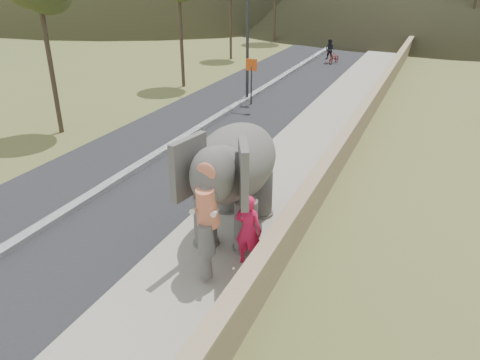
# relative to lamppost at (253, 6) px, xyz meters

# --- Properties ---
(ground) EXTENTS (160.00, 160.00, 0.00)m
(ground) POSITION_rel_lamppost_xyz_m (4.69, -12.64, -4.87)
(ground) COLOR olive
(ground) RESTS_ON ground
(road) EXTENTS (7.00, 120.00, 0.03)m
(road) POSITION_rel_lamppost_xyz_m (-0.31, -2.64, -4.86)
(road) COLOR black
(road) RESTS_ON ground
(median) EXTENTS (0.35, 120.00, 0.22)m
(median) POSITION_rel_lamppost_xyz_m (-0.31, -2.64, -4.76)
(median) COLOR black
(median) RESTS_ON ground
(walkway) EXTENTS (3.00, 120.00, 0.15)m
(walkway) POSITION_rel_lamppost_xyz_m (4.69, -2.64, -4.80)
(walkway) COLOR #9E9687
(walkway) RESTS_ON ground
(parapet) EXTENTS (0.30, 120.00, 1.10)m
(parapet) POSITION_rel_lamppost_xyz_m (6.34, -2.64, -4.32)
(parapet) COLOR tan
(parapet) RESTS_ON ground
(lamppost) EXTENTS (1.76, 0.36, 8.00)m
(lamppost) POSITION_rel_lamppost_xyz_m (0.00, 0.00, 0.00)
(lamppost) COLOR #323338
(lamppost) RESTS_ON ground
(signboard) EXTENTS (0.60, 0.08, 2.40)m
(signboard) POSITION_rel_lamppost_xyz_m (0.19, -0.65, -3.23)
(signboard) COLOR #2D2D33
(signboard) RESTS_ON ground
(elephant_and_man) EXTENTS (2.73, 4.50, 3.07)m
(elephant_and_man) POSITION_rel_lamppost_xyz_m (4.71, -12.96, -3.20)
(elephant_and_man) COLOR #64605B
(elephant_and_man) RESTS_ON ground
(motorcyclist) EXTENTS (1.21, 1.69, 1.79)m
(motorcyclist) POSITION_rel_lamppost_xyz_m (1.45, 12.40, -4.17)
(motorcyclist) COLOR maroon
(motorcyclist) RESTS_ON ground
(trees) EXTENTS (47.60, 45.67, 9.28)m
(trees) POSITION_rel_lamppost_xyz_m (7.57, 17.50, -0.96)
(trees) COLOR #473828
(trees) RESTS_ON ground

